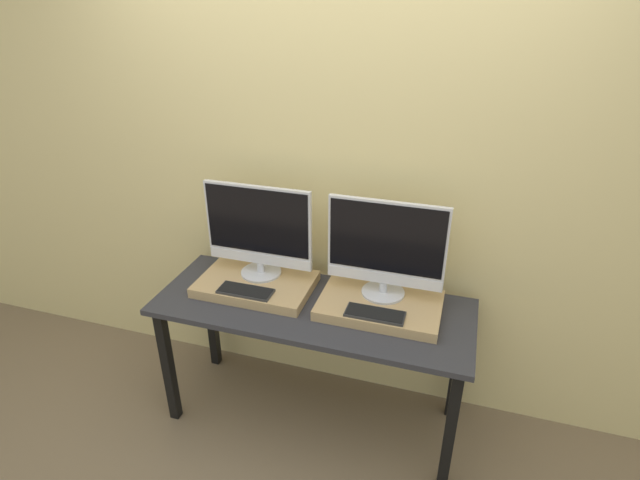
# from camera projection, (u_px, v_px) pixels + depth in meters

# --- Properties ---
(ground_plane) EXTENTS (12.00, 12.00, 0.00)m
(ground_plane) POSITION_uv_depth(u_px,v_px,m) (295.00, 456.00, 2.58)
(ground_plane) COLOR #756047
(wall_back) EXTENTS (8.00, 0.04, 2.60)m
(wall_back) POSITION_uv_depth(u_px,v_px,m) (334.00, 176.00, 2.56)
(wall_back) COLOR #DBC684
(wall_back) RESTS_ON ground_plane
(workbench) EXTENTS (1.59, 0.60, 0.75)m
(workbench) POSITION_uv_depth(u_px,v_px,m) (312.00, 319.00, 2.54)
(workbench) COLOR #2D2D33
(workbench) RESTS_ON ground_plane
(wooden_riser_left) EXTENTS (0.59, 0.38, 0.05)m
(wooden_riser_left) POSITION_uv_depth(u_px,v_px,m) (256.00, 284.00, 2.62)
(wooden_riser_left) COLOR tan
(wooden_riser_left) RESTS_ON workbench
(monitor_left) EXTENTS (0.57, 0.21, 0.50)m
(monitor_left) POSITION_uv_depth(u_px,v_px,m) (258.00, 230.00, 2.55)
(monitor_left) COLOR silver
(monitor_left) RESTS_ON wooden_riser_left
(keyboard_left) EXTENTS (0.28, 0.11, 0.01)m
(keyboard_left) POSITION_uv_depth(u_px,v_px,m) (246.00, 291.00, 2.50)
(keyboard_left) COLOR #2D2D2D
(keyboard_left) RESTS_ON wooden_riser_left
(wooden_riser_right) EXTENTS (0.59, 0.38, 0.05)m
(wooden_riser_right) POSITION_uv_depth(u_px,v_px,m) (380.00, 305.00, 2.44)
(wooden_riser_right) COLOR tan
(wooden_riser_right) RESTS_ON workbench
(monitor_right) EXTENTS (0.57, 0.21, 0.50)m
(monitor_right) POSITION_uv_depth(u_px,v_px,m) (386.00, 248.00, 2.38)
(monitor_right) COLOR silver
(monitor_right) RESTS_ON wooden_riser_right
(keyboard_right) EXTENTS (0.28, 0.11, 0.01)m
(keyboard_right) POSITION_uv_depth(u_px,v_px,m) (375.00, 314.00, 2.32)
(keyboard_right) COLOR #2D2D2D
(keyboard_right) RESTS_ON wooden_riser_right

